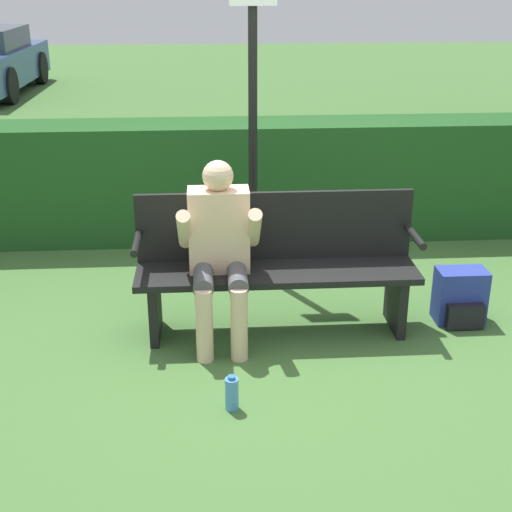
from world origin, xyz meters
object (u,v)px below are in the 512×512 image
Objects in this scene: water_bottle at (232,393)px; signpost at (253,103)px; park_bench at (276,262)px; person_seated at (219,245)px; backpack at (460,297)px.

signpost is at bearing 82.85° from water_bottle.
water_bottle is at bearing -97.15° from signpost.
park_bench is 1.13m from water_bottle.
signpost reaches higher than person_seated.
person_seated is (-0.39, -0.12, 0.19)m from park_bench.
park_bench is 1.36m from signpost.
signpost is (0.25, 2.01, 1.29)m from water_bottle.
park_bench is at bearing 70.93° from water_bottle.
backpack is at bearing 30.76° from water_bottle.
person_seated reaches higher than park_bench.
backpack is 0.16× the size of signpost.
person_seated is 1.05m from water_bottle.
backpack is at bearing 3.84° from person_seated.
backpack is at bearing -0.39° from park_bench.
person_seated reaches higher than backpack.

